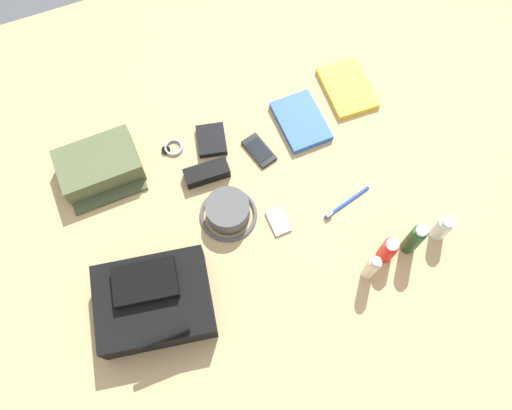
% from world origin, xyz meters
% --- Properties ---
extents(ground_plane, '(2.64, 2.02, 0.02)m').
position_xyz_m(ground_plane, '(0.00, 0.00, -0.01)').
color(ground_plane, tan).
rests_on(ground_plane, ground).
extents(backpack, '(0.35, 0.29, 0.13)m').
position_xyz_m(backpack, '(0.37, 0.17, 0.06)').
color(backpack, black).
rests_on(backpack, ground_plane).
extents(toiletry_pouch, '(0.25, 0.20, 0.09)m').
position_xyz_m(toiletry_pouch, '(0.40, -0.30, 0.04)').
color(toiletry_pouch, '#56603D').
rests_on(toiletry_pouch, ground_plane).
extents(bucket_hat, '(0.18, 0.18, 0.07)m').
position_xyz_m(bucket_hat, '(0.08, -0.01, 0.03)').
color(bucket_hat, '#545454').
rests_on(bucket_hat, ground_plane).
extents(toothpaste_tube, '(0.04, 0.04, 0.11)m').
position_xyz_m(toothpaste_tube, '(-0.48, 0.28, 0.05)').
color(toothpaste_tube, white).
rests_on(toothpaste_tube, ground_plane).
extents(shampoo_bottle, '(0.04, 0.04, 0.15)m').
position_xyz_m(shampoo_bottle, '(-0.38, 0.28, 0.07)').
color(shampoo_bottle, '#19471E').
rests_on(shampoo_bottle, ground_plane).
extents(sunscreen_spray, '(0.05, 0.05, 0.11)m').
position_xyz_m(sunscreen_spray, '(-0.30, 0.28, 0.05)').
color(sunscreen_spray, red).
rests_on(sunscreen_spray, ground_plane).
extents(lotion_bottle, '(0.04, 0.04, 0.13)m').
position_xyz_m(lotion_bottle, '(-0.23, 0.31, 0.06)').
color(lotion_bottle, beige).
rests_on(lotion_bottle, ground_plane).
extents(paperback_novel, '(0.15, 0.21, 0.02)m').
position_xyz_m(paperback_novel, '(-0.45, -0.29, 0.01)').
color(paperback_novel, yellow).
rests_on(paperback_novel, ground_plane).
extents(travel_guidebook, '(0.14, 0.20, 0.02)m').
position_xyz_m(travel_guidebook, '(-0.25, -0.23, 0.01)').
color(travel_guidebook, blue).
rests_on(travel_guidebook, ground_plane).
extents(cell_phone, '(0.09, 0.13, 0.01)m').
position_xyz_m(cell_phone, '(-0.08, -0.18, 0.01)').
color(cell_phone, black).
rests_on(cell_phone, ground_plane).
extents(media_player, '(0.05, 0.08, 0.01)m').
position_xyz_m(media_player, '(-0.05, 0.06, 0.01)').
color(media_player, '#B7B7BC').
rests_on(media_player, ground_plane).
extents(wristwatch, '(0.07, 0.06, 0.01)m').
position_xyz_m(wristwatch, '(0.17, -0.30, 0.01)').
color(wristwatch, '#99999E').
rests_on(wristwatch, ground_plane).
extents(toothbrush, '(0.17, 0.05, 0.02)m').
position_xyz_m(toothbrush, '(-0.26, 0.09, 0.01)').
color(toothbrush, blue).
rests_on(toothbrush, ground_plane).
extents(wallet, '(0.11, 0.13, 0.02)m').
position_xyz_m(wallet, '(0.05, -0.27, 0.01)').
color(wallet, black).
rests_on(wallet, ground_plane).
extents(sunglasses_case, '(0.14, 0.06, 0.04)m').
position_xyz_m(sunglasses_case, '(0.10, -0.17, 0.02)').
color(sunglasses_case, black).
rests_on(sunglasses_case, ground_plane).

